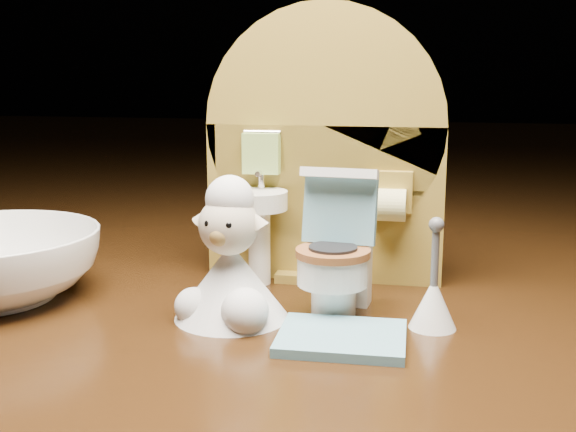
# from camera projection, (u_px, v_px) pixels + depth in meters

# --- Properties ---
(backdrop_panel) EXTENTS (0.13, 0.05, 0.15)m
(backdrop_panel) POSITION_uv_depth(u_px,v_px,m) (323.00, 161.00, 0.39)
(backdrop_panel) COLOR olive
(backdrop_panel) RESTS_ON ground
(toy_toilet) EXTENTS (0.04, 0.05, 0.07)m
(toy_toilet) POSITION_uv_depth(u_px,v_px,m) (337.00, 259.00, 0.35)
(toy_toilet) COLOR white
(toy_toilet) RESTS_ON ground
(bath_mat) EXTENTS (0.06, 0.05, 0.00)m
(bath_mat) POSITION_uv_depth(u_px,v_px,m) (342.00, 338.00, 0.31)
(bath_mat) COLOR #6199AB
(bath_mat) RESTS_ON ground
(toilet_brush) EXTENTS (0.02, 0.02, 0.05)m
(toilet_brush) POSITION_uv_depth(u_px,v_px,m) (433.00, 299.00, 0.33)
(toilet_brush) COLOR white
(toilet_brush) RESTS_ON ground
(plush_lamb) EXTENTS (0.05, 0.05, 0.07)m
(plush_lamb) POSITION_uv_depth(u_px,v_px,m) (230.00, 269.00, 0.34)
(plush_lamb) COLOR silver
(plush_lamb) RESTS_ON ground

